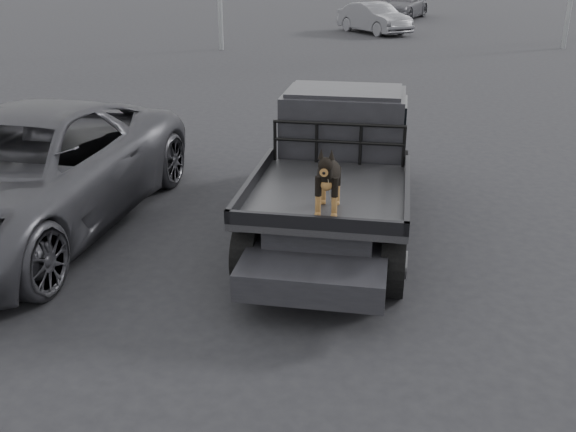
% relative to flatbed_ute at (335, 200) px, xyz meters
% --- Properties ---
extents(ground, '(120.00, 120.00, 0.00)m').
position_rel_flatbed_ute_xyz_m(ground, '(-0.54, -2.11, -0.46)').
color(ground, black).
rests_on(ground, ground).
extents(flatbed_ute, '(2.00, 5.40, 0.92)m').
position_rel_flatbed_ute_xyz_m(flatbed_ute, '(0.00, 0.00, 0.00)').
color(flatbed_ute, black).
rests_on(flatbed_ute, ground).
extents(ute_cab, '(1.72, 1.30, 0.88)m').
position_rel_flatbed_ute_xyz_m(ute_cab, '(0.00, 0.95, 0.90)').
color(ute_cab, black).
rests_on(ute_cab, flatbed_ute).
extents(headache_rack, '(1.80, 0.08, 0.55)m').
position_rel_flatbed_ute_xyz_m(headache_rack, '(0.00, 0.20, 0.74)').
color(headache_rack, black).
rests_on(headache_rack, flatbed_ute).
extents(dog, '(0.32, 0.60, 0.74)m').
position_rel_flatbed_ute_xyz_m(dog, '(0.07, -1.54, 0.83)').
color(dog, black).
rests_on(dog, flatbed_ute).
extents(parked_suv, '(2.92, 6.02, 1.65)m').
position_rel_flatbed_ute_xyz_m(parked_suv, '(-4.18, -0.73, 0.36)').
color(parked_suv, '#323237').
rests_on(parked_suv, ground).
extents(distant_car_a, '(3.86, 4.26, 1.41)m').
position_rel_flatbed_ute_xyz_m(distant_car_a, '(-0.72, 24.08, 0.25)').
color(distant_car_a, '#4D4D52').
rests_on(distant_car_a, ground).
extents(distant_car_b, '(3.57, 5.82, 1.57)m').
position_rel_flatbed_ute_xyz_m(distant_car_b, '(0.44, 31.92, 0.33)').
color(distant_car_b, '#46454B').
rests_on(distant_car_b, ground).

